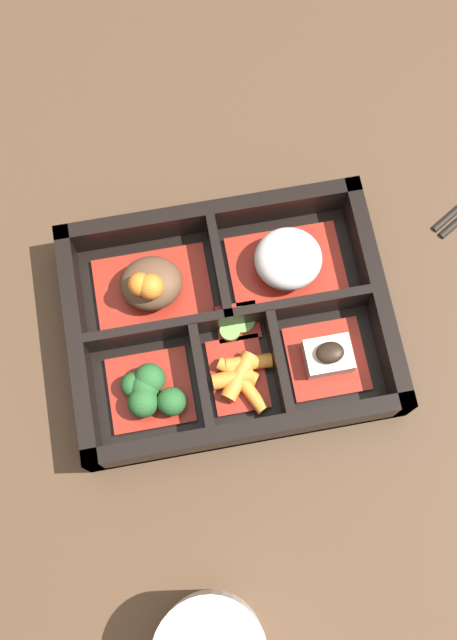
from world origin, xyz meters
name	(u,v)px	position (x,y,z in m)	size (l,w,h in m)	color
ground_plane	(228,328)	(0.00, 0.00, 0.00)	(3.00, 3.00, 0.00)	#4C3523
bento_base	(228,326)	(0.00, 0.00, 0.01)	(0.28, 0.21, 0.01)	black
bento_rim	(229,323)	(0.00, 0.00, 0.02)	(0.28, 0.21, 0.05)	black
bowl_stew	(151,285)	(-0.06, 0.04, 0.03)	(0.10, 0.08, 0.05)	maroon
bowl_rice	(288,261)	(0.06, 0.04, 0.03)	(0.10, 0.08, 0.04)	maroon
bowl_greens	(149,391)	(-0.08, -0.05, 0.02)	(0.07, 0.07, 0.03)	maroon
bowl_carrots	(240,375)	(0.00, -0.05, 0.02)	(0.05, 0.07, 0.02)	maroon
bowl_tofu	(328,357)	(0.08, -0.05, 0.02)	(0.07, 0.07, 0.03)	maroon
bowl_pickles	(238,325)	(0.01, 0.00, 0.01)	(0.04, 0.03, 0.01)	maroon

